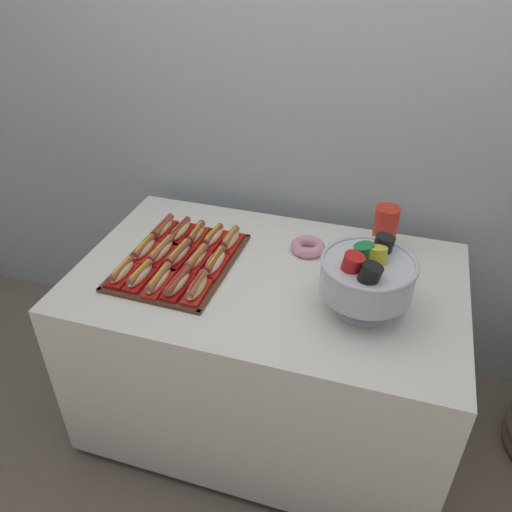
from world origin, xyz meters
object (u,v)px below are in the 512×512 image
hot_dog_7 (179,255)px  cup_stack (385,229)px  buffet_table (267,348)px  donut (308,247)px  hot_dog_2 (159,280)px  hot_dog_9 (215,263)px  hot_dog_4 (197,288)px  punch_bowl (367,275)px  hot_dog_3 (178,283)px  serving_tray (179,262)px  hot_dog_6 (161,252)px  hot_dog_1 (140,276)px  hot_dog_11 (180,231)px  hot_dog_5 (144,249)px  hot_dog_0 (122,272)px  hot_dog_14 (230,240)px  hot_dog_10 (163,228)px  hot_dog_12 (196,234)px  hot_dog_13 (213,238)px  hot_dog_8 (197,259)px

hot_dog_7 → cup_stack: size_ratio=0.94×
buffet_table → donut: bearing=61.9°
hot_dog_2 → hot_dog_9: 0.22m
hot_dog_4 → buffet_table: bearing=43.7°
punch_bowl → hot_dog_7: bearing=174.2°
buffet_table → hot_dog_3: size_ratio=8.59×
serving_tray → hot_dog_9: hot_dog_9 is taller
hot_dog_6 → hot_dog_9: bearing=-1.2°
hot_dog_1 → hot_dog_11: hot_dog_1 is taller
hot_dog_5 → donut: hot_dog_5 is taller
hot_dog_0 → hot_dog_3: 0.23m
hot_dog_9 → hot_dog_14: (0.00, 0.16, 0.00)m
hot_dog_0 → cup_stack: size_ratio=0.82×
hot_dog_10 → hot_dog_7: bearing=-48.9°
punch_bowl → cup_stack: (0.03, 0.40, -0.05)m
hot_dog_6 → hot_dog_12: 0.18m
hot_dog_5 → donut: size_ratio=1.19×
donut → hot_dog_13: bearing=-170.1°
hot_dog_14 → hot_dog_13: bearing=178.8°
serving_tray → hot_dog_14: size_ratio=3.30×
hot_dog_1 → hot_dog_10: (-0.07, 0.33, -0.00)m
hot_dog_7 → hot_dog_10: (-0.15, 0.17, -0.00)m
hot_dog_2 → hot_dog_5: same height
hot_dog_2 → hot_dog_5: 0.22m
hot_dog_1 → hot_dog_2: 0.08m
hot_dog_7 → hot_dog_14: bearing=46.5°
hot_dog_8 → cup_stack: (0.67, 0.33, 0.06)m
hot_dog_0 → hot_dog_8: (0.23, 0.16, -0.00)m
punch_bowl → hot_dog_8: bearing=173.6°
hot_dog_4 → punch_bowl: size_ratio=0.52×
hot_dog_7 → hot_dog_9: hot_dog_7 is taller
hot_dog_11 → donut: 0.53m
serving_tray → hot_dog_13: hot_dog_13 is taller
hot_dog_6 → hot_dog_11: bearing=88.8°
punch_bowl → cup_stack: punch_bowl is taller
serving_tray → hot_dog_9: 0.15m
hot_dog_0 → hot_dog_8: size_ratio=0.98×
buffet_table → hot_dog_4: 0.50m
hot_dog_0 → hot_dog_10: 0.33m
serving_tray → hot_dog_1: size_ratio=3.25×
hot_dog_6 → hot_dog_7: bearing=-1.2°
hot_dog_1 → punch_bowl: (0.80, 0.09, 0.11)m
hot_dog_4 → hot_dog_8: size_ratio=1.02×
hot_dog_13 → hot_dog_8: bearing=-91.2°
hot_dog_1 → hot_dog_5: (-0.07, 0.17, -0.00)m
hot_dog_5 → cup_stack: cup_stack is taller
hot_dog_11 → punch_bowl: 0.83m
hot_dog_4 → hot_dog_14: bearing=88.8°
hot_dog_0 → punch_bowl: (0.87, 0.09, 0.11)m
hot_dog_6 → punch_bowl: size_ratio=0.58×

